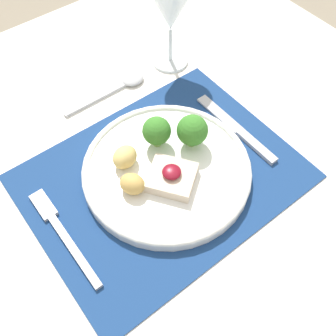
{
  "coord_description": "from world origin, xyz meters",
  "views": [
    {
      "loc": [
        -0.21,
        -0.29,
        1.29
      ],
      "look_at": [
        0.01,
        -0.0,
        0.76
      ],
      "focal_mm": 42.0,
      "sensor_mm": 36.0,
      "label": 1
    }
  ],
  "objects_px": {
    "dinner_plate": "(168,167)",
    "knife": "(241,132)",
    "fork": "(60,230)",
    "spoon": "(122,85)",
    "wine_glass_near": "(170,10)"
  },
  "relations": [
    {
      "from": "fork",
      "to": "wine_glass_near",
      "type": "xyz_separation_m",
      "value": [
        0.37,
        0.21,
        0.11
      ]
    },
    {
      "from": "fork",
      "to": "wine_glass_near",
      "type": "distance_m",
      "value": 0.44
    },
    {
      "from": "dinner_plate",
      "to": "fork",
      "type": "height_order",
      "value": "dinner_plate"
    },
    {
      "from": "fork",
      "to": "dinner_plate",
      "type": "bearing_deg",
      "value": -5.28
    },
    {
      "from": "knife",
      "to": "fork",
      "type": "bearing_deg",
      "value": 176.91
    },
    {
      "from": "knife",
      "to": "spoon",
      "type": "relative_size",
      "value": 1.09
    },
    {
      "from": "dinner_plate",
      "to": "spoon",
      "type": "distance_m",
      "value": 0.23
    },
    {
      "from": "dinner_plate",
      "to": "wine_glass_near",
      "type": "xyz_separation_m",
      "value": [
        0.18,
        0.22,
        0.1
      ]
    },
    {
      "from": "dinner_plate",
      "to": "spoon",
      "type": "height_order",
      "value": "dinner_plate"
    },
    {
      "from": "dinner_plate",
      "to": "knife",
      "type": "xyz_separation_m",
      "value": [
        0.16,
        -0.01,
        -0.01
      ]
    },
    {
      "from": "spoon",
      "to": "wine_glass_near",
      "type": "bearing_deg",
      "value": 4.32
    },
    {
      "from": "fork",
      "to": "spoon",
      "type": "height_order",
      "value": "spoon"
    },
    {
      "from": "dinner_plate",
      "to": "knife",
      "type": "distance_m",
      "value": 0.16
    },
    {
      "from": "dinner_plate",
      "to": "spoon",
      "type": "bearing_deg",
      "value": 75.68
    },
    {
      "from": "dinner_plate",
      "to": "fork",
      "type": "relative_size",
      "value": 1.45
    }
  ]
}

